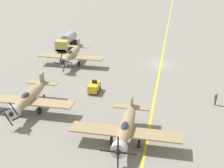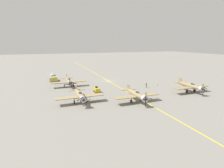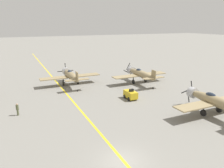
{
  "view_description": "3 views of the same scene",
  "coord_description": "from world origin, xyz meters",
  "views": [
    {
      "loc": [
        -2.11,
        55.11,
        19.57
      ],
      "look_at": [
        5.75,
        16.93,
        2.65
      ],
      "focal_mm": 50.0,
      "sensor_mm": 36.0,
      "label": 1
    },
    {
      "loc": [
        23.51,
        64.12,
        14.71
      ],
      "look_at": [
        5.39,
        18.04,
        3.1
      ],
      "focal_mm": 28.0,
      "sensor_mm": 36.0,
      "label": 2
    },
    {
      "loc": [
        -8.26,
        -15.3,
        12.15
      ],
      "look_at": [
        6.78,
        16.93,
        2.19
      ],
      "focal_mm": 35.0,
      "sensor_mm": 36.0,
      "label": 3
    }
  ],
  "objects": [
    {
      "name": "ground_plane",
      "position": [
        0.0,
        0.0,
        0.0
      ],
      "size": [
        400.0,
        400.0,
        0.0
      ],
      "primitive_type": "plane",
      "color": "gray"
    },
    {
      "name": "taxiway_stripe",
      "position": [
        0.0,
        0.0,
        0.0
      ],
      "size": [
        0.3,
        160.0,
        0.01
      ],
      "primitive_type": "cube",
      "color": "yellow",
      "rests_on": "ground"
    },
    {
      "name": "airplane_mid_right",
      "position": [
        15.98,
        3.88,
        2.01
      ],
      "size": [
        12.0,
        9.98,
        3.77
      ],
      "rotation": [
        0.0,
        0.0,
        -0.05
      ],
      "color": "#9D8860",
      "rests_on": "ground"
    },
    {
      "name": "airplane_far_center",
      "position": [
        2.23,
        26.72,
        2.01
      ],
      "size": [
        12.0,
        9.98,
        3.8
      ],
      "rotation": [
        0.0,
        0.0,
        -0.08
      ],
      "color": "#98845B",
      "rests_on": "ground"
    },
    {
      "name": "airplane_far_left",
      "position": [
        -17.6,
        24.88,
        2.01
      ],
      "size": [
        12.0,
        9.98,
        3.65
      ],
      "rotation": [
        0.0,
        0.0,
        0.22
      ],
      "color": "#948057",
      "rests_on": "ground"
    },
    {
      "name": "airplane_far_right",
      "position": [
        15.68,
        22.0,
        2.01
      ],
      "size": [
        12.0,
        9.98,
        3.65
      ],
      "rotation": [
        0.0,
        0.0,
        -0.25
      ],
      "color": "#9C885F",
      "rests_on": "ground"
    },
    {
      "name": "fuel_tanker",
      "position": [
        20.34,
        -6.19,
        1.51
      ],
      "size": [
        2.67,
        8.0,
        2.98
      ],
      "color": "black",
      "rests_on": "ground"
    },
    {
      "name": "tow_tractor",
      "position": [
        8.97,
        14.38,
        0.79
      ],
      "size": [
        1.57,
        2.6,
        1.79
      ],
      "color": "gold",
      "rests_on": "ground"
    },
    {
      "name": "ground_crew_walking",
      "position": [
        -8.24,
        15.06,
        0.94
      ],
      "size": [
        0.37,
        0.37,
        1.72
      ],
      "color": "#515638",
      "rests_on": "ground"
    },
    {
      "name": "traffic_cone",
      "position": [
        -13.65,
        13.76,
        0.28
      ],
      "size": [
        0.36,
        0.36,
        0.55
      ],
      "primitive_type": "cone",
      "color": "orange",
      "rests_on": "ground"
    }
  ]
}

